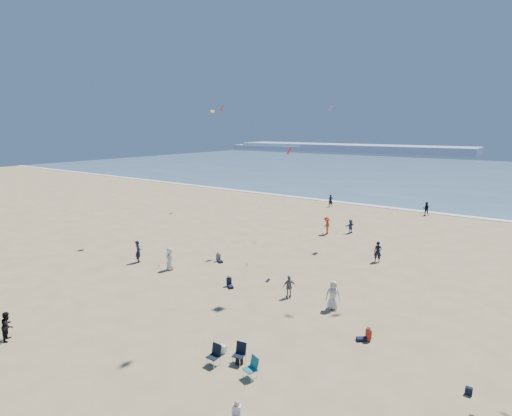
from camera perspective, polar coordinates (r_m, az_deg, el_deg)
The scene contains 12 objects.
ground at distance 21.13m, azimuth -18.49°, elevation -20.60°, with size 220.00×220.00×0.00m, color tan.
ocean at distance 106.75m, azimuth 27.34°, elevation 4.25°, with size 220.00×100.00×0.06m, color #476B84.
surf_line at distance 58.16m, azimuth 19.96°, elevation -0.14°, with size 220.00×1.20×0.08m, color white.
headland_far at distance 195.32m, azimuth 13.04°, elevation 8.37°, with size 110.00×20.00×3.20m, color #7A8EA8.
headland_near at distance 209.71m, azimuth 2.25°, elevation 8.68°, with size 40.00×14.00×2.00m, color #7A8EA8.
standing_flyers at distance 29.53m, azimuth 14.39°, elevation -9.02°, with size 30.66×52.12×1.91m.
seated_group at distance 22.78m, azimuth -0.15°, elevation -16.26°, with size 15.99×17.30×0.84m.
chair_cluster at distance 19.73m, azimuth -3.18°, elevation -20.76°, with size 2.69×1.45×1.00m.
white_tote at distance 21.08m, azimuth -4.70°, elevation -19.45°, with size 0.35×0.20×0.40m, color silver.
black_backpack at distance 20.18m, azimuth -2.40°, elevation -20.99°, with size 0.30×0.22×0.38m, color black.
navy_bag at distance 20.44m, azimuth 28.12°, elevation -22.06°, with size 0.28×0.18×0.34m, color black.
kites_aloft at distance 23.45m, azimuth 27.37°, elevation 17.35°, with size 47.08×39.12×27.46m.
Camera 1 is at (14.93, -10.13, 11.00)m, focal length 28.00 mm.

